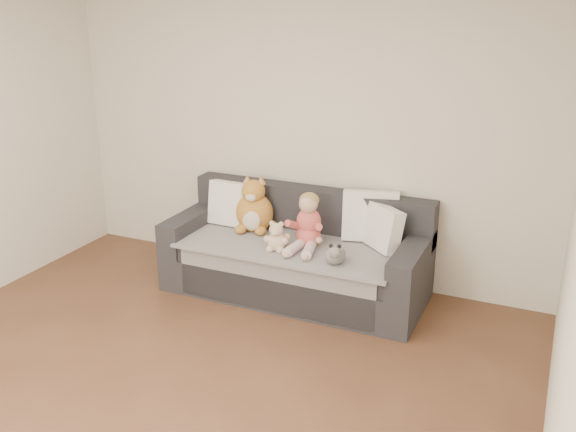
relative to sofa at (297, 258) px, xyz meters
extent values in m
plane|color=brown|center=(-0.16, -2.06, -0.31)|extent=(5.00, 5.00, 0.00)
plane|color=silver|center=(-0.16, 0.44, 0.99)|extent=(4.50, 0.00, 4.50)
plane|color=silver|center=(2.09, -2.06, 0.99)|extent=(0.00, 5.00, 5.00)
cube|color=#242428|center=(0.00, -0.04, -0.16)|extent=(2.20, 0.90, 0.30)
cube|color=#242428|center=(0.00, -0.07, 0.07)|extent=(1.90, 0.80, 0.15)
cube|color=#242428|center=(0.00, 0.31, 0.34)|extent=(2.20, 0.20, 0.40)
cube|color=#242428|center=(-1.00, -0.04, 0.14)|extent=(0.20, 0.90, 0.30)
cube|color=#242428|center=(1.00, -0.04, 0.14)|extent=(0.20, 0.90, 0.30)
cube|color=#949496|center=(0.00, -0.09, 0.15)|extent=(1.85, 0.88, 0.02)
cube|color=#949496|center=(0.00, -0.48, -0.08)|extent=(1.70, 0.02, 0.41)
cube|color=white|center=(-0.69, 0.12, 0.36)|extent=(0.43, 0.21, 0.40)
cube|color=white|center=(0.56, 0.27, 0.38)|extent=(0.50, 0.32, 0.44)
cube|color=white|center=(0.71, 0.12, 0.34)|extent=(0.41, 0.39, 0.37)
ellipsoid|color=#D44A52|center=(0.13, -0.07, 0.25)|extent=(0.22, 0.18, 0.18)
ellipsoid|color=#D44A52|center=(0.13, -0.06, 0.37)|extent=(0.21, 0.18, 0.23)
ellipsoid|color=#DBAA8C|center=(0.13, -0.07, 0.53)|extent=(0.16, 0.16, 0.16)
ellipsoid|color=tan|center=(0.13, -0.05, 0.55)|extent=(0.16, 0.16, 0.13)
cylinder|color=#D44A52|center=(0.03, -0.14, 0.35)|extent=(0.10, 0.22, 0.14)
cylinder|color=#D44A52|center=(0.24, -0.12, 0.35)|extent=(0.14, 0.22, 0.14)
ellipsoid|color=#DBAA8C|center=(0.01, -0.23, 0.28)|extent=(0.05, 0.05, 0.05)
ellipsoid|color=#DBAA8C|center=(0.28, -0.20, 0.28)|extent=(0.05, 0.05, 0.05)
cylinder|color=#E5B2C6|center=(0.09, -0.26, 0.20)|extent=(0.10, 0.28, 0.09)
cylinder|color=#E5B2C6|center=(0.21, -0.25, 0.20)|extent=(0.14, 0.28, 0.09)
ellipsoid|color=#DBAA8C|center=(0.08, -0.40, 0.20)|extent=(0.06, 0.09, 0.05)
ellipsoid|color=#DBAA8C|center=(0.24, -0.38, 0.20)|extent=(0.06, 0.09, 0.05)
ellipsoid|color=#B27027|center=(-0.45, 0.09, 0.32)|extent=(0.34, 0.29, 0.36)
ellipsoid|color=beige|center=(-0.42, -0.02, 0.29)|extent=(0.18, 0.08, 0.20)
ellipsoid|color=#B27027|center=(-0.44, 0.06, 0.52)|extent=(0.21, 0.21, 0.21)
ellipsoid|color=beige|center=(-0.42, -0.02, 0.49)|extent=(0.10, 0.06, 0.07)
cone|color=#B27027|center=(-0.51, 0.09, 0.62)|extent=(0.09, 0.09, 0.07)
cone|color=pink|center=(-0.51, 0.07, 0.62)|extent=(0.06, 0.06, 0.04)
cone|color=#B27027|center=(-0.39, 0.11, 0.62)|extent=(0.09, 0.09, 0.07)
cone|color=pink|center=(-0.39, 0.10, 0.62)|extent=(0.06, 0.06, 0.04)
ellipsoid|color=#B27027|center=(-0.51, -0.06, 0.20)|extent=(0.10, 0.12, 0.08)
ellipsoid|color=#B27027|center=(-0.33, -0.02, 0.20)|extent=(0.10, 0.12, 0.08)
cylinder|color=#B27027|center=(-0.30, 0.17, 0.20)|extent=(0.20, 0.21, 0.08)
ellipsoid|color=beige|center=(-0.06, -0.28, 0.24)|extent=(0.16, 0.14, 0.16)
ellipsoid|color=beige|center=(-0.06, -0.29, 0.35)|extent=(0.11, 0.11, 0.11)
ellipsoid|color=beige|center=(-0.10, -0.28, 0.39)|extent=(0.04, 0.04, 0.04)
ellipsoid|color=beige|center=(-0.02, -0.27, 0.39)|extent=(0.04, 0.04, 0.04)
ellipsoid|color=beige|center=(-0.05, -0.33, 0.33)|extent=(0.04, 0.04, 0.04)
ellipsoid|color=beige|center=(-0.13, -0.31, 0.26)|extent=(0.06, 0.06, 0.06)
ellipsoid|color=beige|center=(0.01, -0.29, 0.26)|extent=(0.06, 0.06, 0.06)
ellipsoid|color=beige|center=(-0.10, -0.33, 0.19)|extent=(0.06, 0.06, 0.06)
ellipsoid|color=beige|center=(-0.01, -0.32, 0.19)|extent=(0.06, 0.06, 0.06)
ellipsoid|color=white|center=(0.47, -0.33, 0.23)|extent=(0.16, 0.20, 0.14)
ellipsoid|color=white|center=(0.49, -0.42, 0.29)|extent=(0.09, 0.09, 0.09)
ellipsoid|color=black|center=(0.46, -0.41, 0.34)|extent=(0.03, 0.03, 0.03)
ellipsoid|color=black|center=(0.52, -0.40, 0.34)|extent=(0.03, 0.03, 0.03)
cylinder|color=#64338D|center=(-0.08, -0.20, 0.21)|extent=(0.08, 0.08, 0.08)
cone|color=#46B770|center=(-0.08, -0.20, 0.26)|extent=(0.08, 0.08, 0.03)
cylinder|color=#46B770|center=(-0.12, -0.22, 0.21)|extent=(0.02, 0.02, 0.06)
cylinder|color=#46B770|center=(-0.04, -0.19, 0.21)|extent=(0.02, 0.02, 0.06)
camera|label=1|loc=(2.00, -4.66, 2.16)|focal=40.00mm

